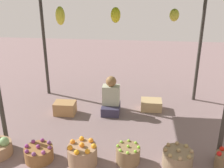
% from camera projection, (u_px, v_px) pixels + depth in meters
% --- Properties ---
extents(ground_plane, '(14.00, 14.00, 0.00)m').
position_uv_depth(ground_plane, '(115.00, 119.00, 5.29)').
color(ground_plane, slate).
extents(market_stall_structure, '(3.69, 2.44, 2.41)m').
position_uv_depth(market_stall_structure, '(115.00, 0.00, 4.45)').
color(market_stall_structure, '#38332D').
rests_on(market_stall_structure, ground).
extents(vendor_person, '(0.36, 0.44, 0.78)m').
position_uv_depth(vendor_person, '(111.00, 99.00, 5.43)').
color(vendor_person, '#353048').
rests_on(vendor_person, ground).
extents(basket_purple_onions, '(0.43, 0.43, 0.27)m').
position_uv_depth(basket_purple_onions, '(39.00, 153.00, 4.07)').
color(basket_purple_onions, brown).
rests_on(basket_purple_onions, ground).
extents(basket_oranges, '(0.44, 0.44, 0.36)m').
position_uv_depth(basket_oranges, '(82.00, 154.00, 3.97)').
color(basket_oranges, '#997556').
rests_on(basket_oranges, ground).
extents(basket_limes, '(0.36, 0.36, 0.30)m').
position_uv_depth(basket_limes, '(128.00, 154.00, 4.02)').
color(basket_limes, olive).
rests_on(basket_limes, ground).
extents(basket_potatoes, '(0.44, 0.44, 0.30)m').
position_uv_depth(basket_potatoes, '(178.00, 158.00, 3.93)').
color(basket_potatoes, '#8B7256').
rests_on(basket_potatoes, ground).
extents(wooden_crate_near_vendor, '(0.43, 0.32, 0.22)m').
position_uv_depth(wooden_crate_near_vendor, '(151.00, 105.00, 5.62)').
color(wooden_crate_near_vendor, tan).
rests_on(wooden_crate_near_vendor, ground).
extents(wooden_crate_stacked_rear, '(0.42, 0.30, 0.26)m').
position_uv_depth(wooden_crate_stacked_rear, '(65.00, 108.00, 5.43)').
color(wooden_crate_stacked_rear, '#A87A4B').
rests_on(wooden_crate_stacked_rear, ground).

